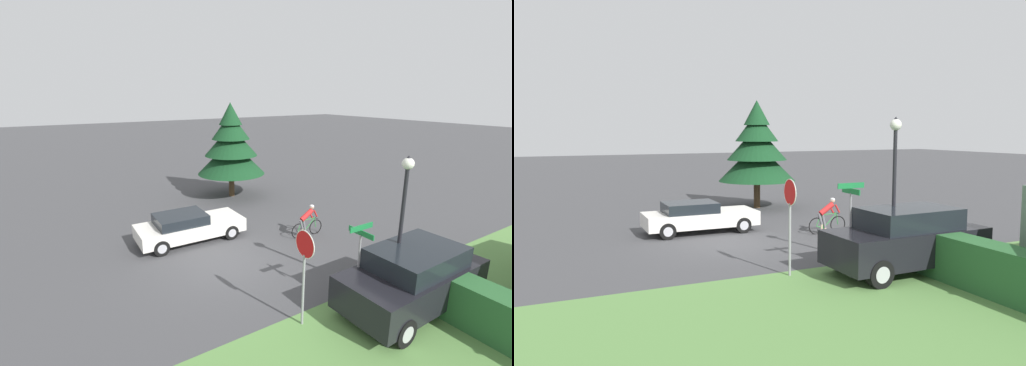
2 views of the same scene
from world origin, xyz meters
The scene contains 8 objects.
ground_plane centered at (0.00, 0.00, 0.00)m, with size 140.00×140.00×0.00m, color #424244.
sedan_left_lane centered at (-2.55, -0.45, 0.64)m, with size 1.93×4.50×1.25m.
cyclist centered at (-0.25, 4.18, 0.69)m, with size 0.44×1.66×1.44m.
parked_suv_right centered at (5.41, 3.41, 0.95)m, with size 2.13×4.79×1.87m.
stop_sign centered at (4.37, 0.16, 1.97)m, with size 0.75×0.07×2.76m.
street_lamp centered at (4.90, 3.33, 3.09)m, with size 0.34×0.34×4.50m.
street_name_sign centered at (4.54, 2.06, 1.80)m, with size 0.90×0.90×2.58m.
conifer_tall_near centered at (-7.50, 4.23, 3.07)m, with size 4.05×4.05×5.67m.
Camera 1 is at (10.62, -5.18, 6.15)m, focal length 24.00 mm.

